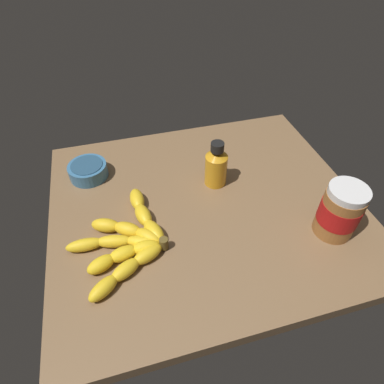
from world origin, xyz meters
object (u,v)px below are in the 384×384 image
object	(u,v)px
honey_bottle	(216,166)
small_bowl	(88,170)
peanut_butter_jar	(340,211)
banana_bunch	(129,240)

from	to	relation	value
honey_bottle	small_bowl	distance (cm)	35.57
peanut_butter_jar	honey_bottle	bearing A→B (deg)	-47.53
small_bowl	banana_bunch	bearing A→B (deg)	106.15
honey_bottle	small_bowl	xyz separation A→B (cm)	(33.35, -11.80, -3.72)
banana_bunch	peanut_butter_jar	world-z (taller)	peanut_butter_jar
banana_bunch	honey_bottle	size ratio (longest dim) A/B	2.27
banana_bunch	small_bowl	distance (cm)	27.80
banana_bunch	peanut_butter_jar	bearing A→B (deg)	169.71
banana_bunch	small_bowl	size ratio (longest dim) A/B	2.83
banana_bunch	peanut_butter_jar	distance (cm)	48.12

